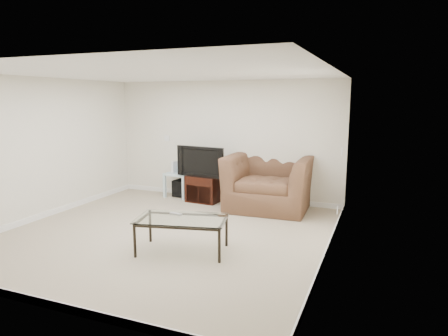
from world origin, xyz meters
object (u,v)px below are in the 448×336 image
at_px(tv_stand, 204,189).
at_px(side_table, 181,184).
at_px(coffee_table, 182,235).
at_px(subwoofer, 183,188).
at_px(television, 203,161).
at_px(recliner, 269,173).

relative_size(tv_stand, side_table, 1.19).
bearing_deg(coffee_table, tv_stand, 108.61).
bearing_deg(subwoofer, side_table, -153.45).
relative_size(tv_stand, television, 0.65).
distance_m(television, subwoofer, 0.96).
relative_size(tv_stand, subwoofer, 1.90).
xyz_separation_m(tv_stand, recliner, (1.40, 0.00, 0.43)).
bearing_deg(coffee_table, television, 108.84).
distance_m(tv_stand, television, 0.59).
bearing_deg(subwoofer, television, -23.67).
distance_m(television, side_table, 0.93).
bearing_deg(tv_stand, side_table, 165.53).
xyz_separation_m(tv_stand, subwoofer, (-0.63, 0.25, -0.09)).
bearing_deg(recliner, subwoofer, 170.67).
distance_m(tv_stand, recliner, 1.46).
relative_size(television, recliner, 0.63).
height_order(tv_stand, television, television).
relative_size(television, subwoofer, 2.92).
xyz_separation_m(television, coffee_table, (0.89, -2.62, -0.62)).
bearing_deg(side_table, tv_stand, -19.06).
height_order(recliner, coffee_table, recliner).
bearing_deg(side_table, coffee_table, -61.57).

